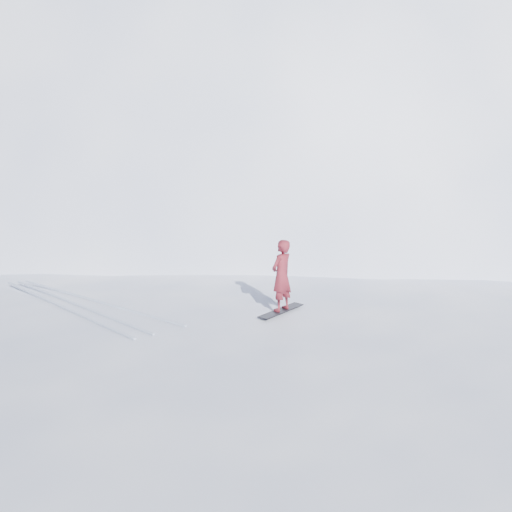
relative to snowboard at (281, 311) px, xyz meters
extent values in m
plane|color=white|center=(-2.74, -0.83, -2.41)|extent=(400.00, 400.00, 0.00)
ellipsoid|color=white|center=(-1.74, 2.17, -2.41)|extent=(36.00, 28.00, 4.80)
ellipsoid|color=white|center=(19.26, 25.17, -2.41)|extent=(60.00, 56.00, 56.00)
ellipsoid|color=white|center=(7.26, 19.17, -2.41)|extent=(28.00, 24.00, 18.00)
ellipsoid|color=white|center=(2.26, -3.83, -2.41)|extent=(5.00, 4.50, 0.70)
ellipsoid|color=white|center=(-4.74, 5.17, -2.41)|extent=(7.00, 6.30, 1.00)
ellipsoid|color=white|center=(4.26, 3.17, -2.41)|extent=(4.00, 3.60, 0.60)
cube|color=black|center=(0.00, 0.00, 0.00)|extent=(1.42, 0.63, 0.02)
imported|color=maroon|center=(0.00, 0.00, 0.82)|extent=(0.68, 0.53, 1.62)
cube|color=silver|center=(-3.98, 3.18, 0.01)|extent=(1.14, 5.91, 0.04)
cube|color=silver|center=(-3.65, 3.18, 0.01)|extent=(1.31, 5.88, 0.04)
cube|color=silver|center=(-3.18, 3.18, 0.01)|extent=(1.90, 5.73, 0.04)
camera|label=1|loc=(-7.52, -9.80, 3.99)|focal=40.00mm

